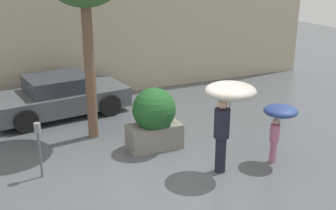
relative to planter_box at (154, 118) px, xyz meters
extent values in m
plane|color=#51565B|center=(-0.38, -1.50, -0.80)|extent=(40.00, 40.00, 0.00)
cube|color=#B7A88E|center=(-0.38, 5.00, 2.20)|extent=(18.00, 0.30, 6.00)
cube|color=gray|center=(0.00, 0.00, -0.49)|extent=(1.32, 0.67, 0.63)
sphere|color=#1E5123|center=(0.00, 0.00, 0.22)|extent=(1.07, 1.07, 1.07)
cylinder|color=#1E1E2D|center=(0.83, -1.74, -0.39)|extent=(0.24, 0.24, 0.82)
cylinder|color=#1E1E2D|center=(0.83, -1.74, 0.34)|extent=(0.34, 0.34, 0.65)
sphere|color=tan|center=(0.83, -1.74, 0.78)|extent=(0.22, 0.22, 0.22)
cylinder|color=#4C4C51|center=(0.98, -1.80, 0.72)|extent=(0.02, 0.02, 0.69)
ellipsoid|color=beige|center=(0.98, -1.80, 1.07)|extent=(1.08, 1.08, 0.34)
cylinder|color=#B76684|center=(2.19, -1.85, -0.54)|extent=(0.15, 0.15, 0.52)
cylinder|color=#B76684|center=(2.19, -1.85, -0.08)|extent=(0.22, 0.22, 0.41)
sphere|color=tan|center=(2.19, -1.85, 0.20)|extent=(0.14, 0.14, 0.14)
cylinder|color=#4C4C51|center=(2.28, -1.89, 0.20)|extent=(0.02, 0.02, 0.51)
ellipsoid|color=navy|center=(2.28, -1.89, 0.45)|extent=(0.77, 0.77, 0.25)
cube|color=#4C5156|center=(-1.63, 3.47, -0.33)|extent=(4.19, 2.26, 0.57)
cube|color=#2D333D|center=(-1.63, 3.47, 0.18)|extent=(1.97, 1.73, 0.46)
cylinder|color=black|center=(-2.75, 2.43, -0.47)|extent=(0.69, 0.30, 0.67)
cylinder|color=black|center=(-2.97, 4.20, -0.47)|extent=(0.69, 0.30, 0.67)
cylinder|color=black|center=(-0.29, 2.73, -0.47)|extent=(0.69, 0.30, 0.67)
cylinder|color=black|center=(-0.51, 4.51, -0.47)|extent=(0.69, 0.30, 0.67)
cylinder|color=brown|center=(-1.18, 1.37, 1.03)|extent=(0.26, 0.26, 3.67)
cylinder|color=#595B60|center=(-2.79, -0.33, -0.28)|extent=(0.05, 0.05, 1.05)
cylinder|color=gray|center=(-2.79, -0.33, 0.35)|extent=(0.14, 0.14, 0.20)
camera|label=1|loc=(-3.77, -8.85, 3.63)|focal=45.00mm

